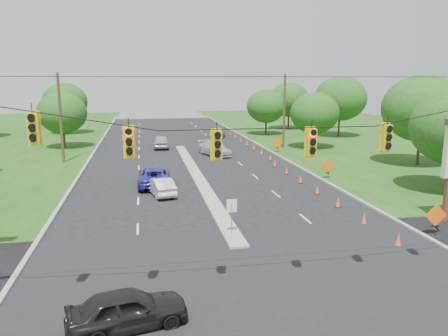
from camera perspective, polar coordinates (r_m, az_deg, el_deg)
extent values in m
plane|color=black|center=(18.53, 4.90, -15.19)|extent=(160.00, 160.00, 0.00)
cube|color=black|center=(18.53, 4.90, -15.19)|extent=(160.00, 14.00, 0.02)
cube|color=gray|center=(46.99, -17.29, 0.78)|extent=(0.25, 110.00, 0.16)
cube|color=gray|center=(48.92, 6.91, 1.62)|extent=(0.25, 110.00, 0.16)
cube|color=gray|center=(38.12, -3.57, -1.13)|extent=(1.00, 34.00, 0.18)
cylinder|color=gray|center=(23.58, 1.01, -6.82)|extent=(0.06, 0.06, 1.80)
cube|color=white|center=(23.34, 1.02, -4.95)|extent=(0.55, 0.04, 0.70)
cylinder|color=black|center=(15.66, 6.32, 6.63)|extent=(24.00, 0.04, 0.04)
cube|color=yellow|center=(15.39, -23.63, 4.73)|extent=(0.34, 0.24, 1.00)
cube|color=yellow|center=(15.07, -12.28, 3.29)|extent=(0.34, 0.24, 1.00)
cube|color=yellow|center=(15.31, -0.95, 3.01)|extent=(0.34, 0.24, 1.00)
cube|color=yellow|center=(16.26, 11.32, 3.29)|extent=(0.34, 0.24, 1.00)
cube|color=yellow|center=(17.59, 20.45, 3.68)|extent=(0.34, 0.24, 1.00)
cylinder|color=#422D1C|center=(46.76, -20.56, 6.09)|extent=(0.28, 0.28, 9.00)
cylinder|color=#422D1C|center=(53.84, 7.87, 7.32)|extent=(0.28, 0.28, 9.00)
cube|color=#59331E|center=(28.68, 27.17, -2.10)|extent=(0.25, 0.25, 4.40)
cone|color=#F45221|center=(24.07, 21.81, -8.67)|extent=(0.32, 0.32, 0.70)
cone|color=#F45221|center=(26.91, 17.83, -6.28)|extent=(0.32, 0.32, 0.70)
cone|color=#F45221|center=(29.89, 14.66, -4.34)|extent=(0.32, 0.32, 0.70)
cone|color=#F45221|center=(32.97, 12.08, -2.74)|extent=(0.32, 0.32, 0.70)
cone|color=#F45221|center=(36.13, 9.95, -1.41)|extent=(0.32, 0.32, 0.70)
cone|color=#F45221|center=(39.34, 8.17, -0.30)|extent=(0.32, 0.32, 0.70)
cone|color=#F45221|center=(42.60, 6.66, 0.64)|extent=(0.32, 0.32, 0.70)
cone|color=#F45221|center=(46.07, 6.09, 1.47)|extent=(0.32, 0.32, 0.70)
cone|color=#F45221|center=(49.38, 4.92, 2.17)|extent=(0.32, 0.32, 0.70)
cone|color=#F45221|center=(52.72, 3.90, 2.78)|extent=(0.32, 0.32, 0.70)
cone|color=#F45221|center=(56.07, 3.00, 3.31)|extent=(0.32, 0.32, 0.70)
cone|color=#F45221|center=(59.45, 2.21, 3.78)|extent=(0.32, 0.32, 0.70)
cone|color=#F45221|center=(62.84, 1.49, 4.20)|extent=(0.32, 0.32, 0.70)
cone|color=#F45221|center=(66.23, 0.85, 4.58)|extent=(0.32, 0.32, 0.70)
cube|color=black|center=(26.32, 25.85, -6.84)|extent=(0.06, 0.58, 0.26)
cube|color=black|center=(26.32, 25.85, -6.84)|extent=(0.06, 0.58, 0.26)
cube|color=orange|center=(26.15, 25.96, -5.59)|extent=(1.27, 0.05, 1.27)
cube|color=black|center=(38.04, 13.37, -0.60)|extent=(0.06, 0.58, 0.26)
cube|color=black|center=(38.04, 13.37, -0.60)|extent=(0.06, 0.58, 0.26)
cube|color=orange|center=(37.92, 13.41, 0.29)|extent=(1.27, 0.05, 1.27)
cube|color=black|center=(50.92, 7.00, 2.63)|extent=(0.06, 0.58, 0.26)
cube|color=black|center=(50.92, 7.00, 2.63)|extent=(0.06, 0.58, 0.26)
cube|color=orange|center=(50.83, 7.02, 3.30)|extent=(1.27, 0.05, 1.27)
cylinder|color=black|center=(57.15, -20.16, 3.70)|extent=(0.28, 0.28, 2.52)
ellipsoid|color=#194C14|center=(56.85, -20.38, 6.77)|extent=(5.88, 5.88, 5.04)
cylinder|color=black|center=(72.17, -19.86, 5.34)|extent=(0.28, 0.28, 2.88)
ellipsoid|color=#194C14|center=(71.92, -20.05, 8.13)|extent=(6.72, 6.72, 5.76)
cylinder|color=black|center=(46.78, 24.06, 2.26)|extent=(0.28, 0.28, 3.24)
ellipsoid|color=#194C14|center=(46.38, 24.46, 7.09)|extent=(7.56, 7.56, 6.48)
cylinder|color=black|center=(54.45, 11.61, 3.81)|extent=(0.28, 0.28, 2.52)
ellipsoid|color=#194C14|center=(54.14, 11.74, 7.04)|extent=(5.88, 5.88, 5.04)
cylinder|color=black|center=(66.72, 14.77, 5.35)|extent=(0.28, 0.28, 3.24)
ellipsoid|color=#194C14|center=(66.44, 14.95, 8.75)|extent=(7.56, 7.56, 6.48)
cylinder|color=black|center=(75.37, 8.42, 6.13)|extent=(0.28, 0.28, 2.88)
ellipsoid|color=#194C14|center=(75.13, 8.49, 8.81)|extent=(6.72, 6.72, 5.76)
cylinder|color=black|center=(66.93, 5.49, 5.39)|extent=(0.28, 0.28, 2.52)
ellipsoid|color=#194C14|center=(66.68, 5.54, 8.02)|extent=(5.88, 5.88, 5.04)
imported|color=black|center=(15.83, -12.48, -17.56)|extent=(4.32, 2.46, 1.39)
imported|color=silver|center=(32.28, -8.24, -2.37)|extent=(2.16, 4.12, 1.29)
imported|color=#292A96|center=(35.09, -9.08, -1.11)|extent=(2.69, 5.46, 1.49)
imported|color=silver|center=(48.64, -1.22, 2.55)|extent=(3.59, 5.59, 1.51)
imported|color=#AAAAAA|center=(54.37, -8.21, 3.43)|extent=(2.07, 4.78, 1.61)
imported|color=#2F2F2F|center=(63.42, -0.77, 4.70)|extent=(3.01, 5.22, 1.63)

